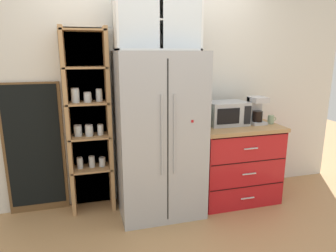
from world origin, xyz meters
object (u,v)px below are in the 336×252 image
object	(u,v)px
coffee_maker	(256,110)
mug_sage	(271,120)
chalkboard_menu	(34,149)
microwave	(227,113)
bottle_green	(208,117)
refrigerator	(159,135)
bottle_clear	(233,113)

from	to	relation	value
coffee_maker	mug_sage	bearing A→B (deg)	-22.32
coffee_maker	chalkboard_menu	bearing A→B (deg)	173.28
microwave	bottle_green	xyz separation A→B (m)	(-0.27, -0.09, -0.00)
refrigerator	coffee_maker	xyz separation A→B (m)	(1.16, 0.04, 0.19)
mug_sage	bottle_clear	world-z (taller)	bottle_clear
bottle_green	chalkboard_menu	distance (m)	1.86
coffee_maker	mug_sage	world-z (taller)	coffee_maker
refrigerator	chalkboard_menu	bearing A→B (deg)	165.65
microwave	chalkboard_menu	world-z (taller)	chalkboard_menu
chalkboard_menu	bottle_green	bearing A→B (deg)	-10.57
mug_sage	bottle_green	world-z (taller)	bottle_green
microwave	coffee_maker	xyz separation A→B (m)	(0.35, -0.04, 0.03)
microwave	coffee_maker	size ratio (longest dim) A/B	1.42
refrigerator	bottle_clear	distance (m)	0.94
coffee_maker	microwave	bearing A→B (deg)	173.09
microwave	bottle_green	bearing A→B (deg)	-161.00
refrigerator	mug_sage	size ratio (longest dim) A/B	15.95
bottle_clear	bottle_green	bearing A→B (deg)	-159.57
refrigerator	mug_sage	distance (m)	1.32
mug_sage	bottle_green	size ratio (longest dim) A/B	0.38
microwave	mug_sage	bearing A→B (deg)	-11.99
coffee_maker	bottle_clear	bearing A→B (deg)	159.24
microwave	bottle_clear	xyz separation A→B (m)	(0.11, 0.05, -0.02)
refrigerator	bottle_clear	xyz separation A→B (m)	(0.92, 0.13, 0.15)
mug_sage	coffee_maker	bearing A→B (deg)	157.68
coffee_maker	bottle_clear	xyz separation A→B (m)	(-0.24, 0.09, -0.04)
chalkboard_menu	microwave	bearing A→B (deg)	-6.69
coffee_maker	chalkboard_menu	world-z (taller)	chalkboard_menu
microwave	refrigerator	bearing A→B (deg)	-174.39
refrigerator	bottle_clear	size ratio (longest dim) A/B	6.64
bottle_clear	refrigerator	bearing A→B (deg)	-172.08
mug_sage	refrigerator	bearing A→B (deg)	178.79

